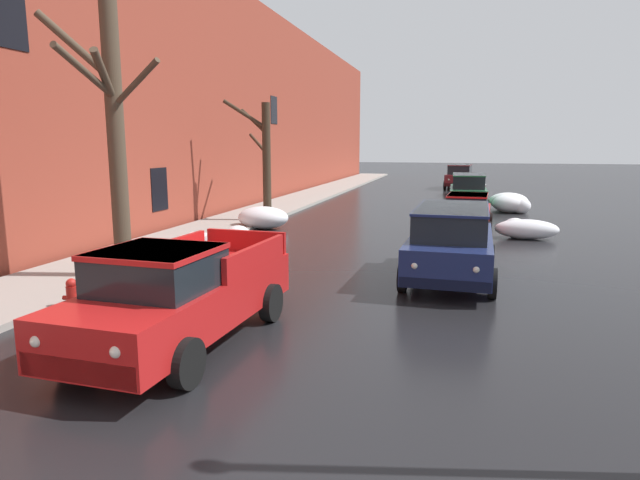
{
  "coord_description": "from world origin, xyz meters",
  "views": [
    {
      "loc": [
        2.74,
        -1.56,
        3.33
      ],
      "look_at": [
        -0.2,
        9.77,
        1.27
      ],
      "focal_mm": 30.63,
      "sensor_mm": 36.0,
      "label": 1
    }
  ],
  "objects_px": {
    "bare_tree_mid_block": "(264,158)",
    "sedan_white_queued_behind_truck": "(469,185)",
    "sedan_red_parked_kerbside_mid": "(467,212)",
    "suv_green_parked_far_down_block": "(468,190)",
    "suv_maroon_at_far_intersection": "(460,176)",
    "suv_darkblue_parked_kerbside_close": "(451,240)",
    "fire_hydrant": "(72,296)",
    "pickup_truck_red_approaching_near_lane": "(180,294)",
    "bare_tree_second_along_sidewalk": "(113,129)"
  },
  "relations": [
    {
      "from": "bare_tree_mid_block",
      "to": "sedan_white_queued_behind_truck",
      "type": "bearing_deg",
      "value": 59.81
    },
    {
      "from": "sedan_red_parked_kerbside_mid",
      "to": "suv_green_parked_far_down_block",
      "type": "xyz_separation_m",
      "value": [
        0.08,
        7.33,
        0.24
      ]
    },
    {
      "from": "suv_green_parked_far_down_block",
      "to": "suv_maroon_at_far_intersection",
      "type": "xyz_separation_m",
      "value": [
        -0.48,
        13.49,
        0.0
      ]
    },
    {
      "from": "suv_darkblue_parked_kerbside_close",
      "to": "suv_maroon_at_far_intersection",
      "type": "height_order",
      "value": "same"
    },
    {
      "from": "suv_maroon_at_far_intersection",
      "to": "sedan_red_parked_kerbside_mid",
      "type": "bearing_deg",
      "value": -88.89
    },
    {
      "from": "sedan_white_queued_behind_truck",
      "to": "fire_hydrant",
      "type": "relative_size",
      "value": 6.1
    },
    {
      "from": "bare_tree_mid_block",
      "to": "suv_green_parked_far_down_block",
      "type": "height_order",
      "value": "bare_tree_mid_block"
    },
    {
      "from": "fire_hydrant",
      "to": "suv_maroon_at_far_intersection",
      "type": "bearing_deg",
      "value": 77.81
    },
    {
      "from": "pickup_truck_red_approaching_near_lane",
      "to": "suv_darkblue_parked_kerbside_close",
      "type": "bearing_deg",
      "value": 53.57
    },
    {
      "from": "sedan_red_parked_kerbside_mid",
      "to": "fire_hydrant",
      "type": "distance_m",
      "value": 14.85
    },
    {
      "from": "sedan_white_queued_behind_truck",
      "to": "suv_maroon_at_far_intersection",
      "type": "height_order",
      "value": "suv_maroon_at_far_intersection"
    },
    {
      "from": "fire_hydrant",
      "to": "suv_green_parked_far_down_block",
      "type": "bearing_deg",
      "value": 68.91
    },
    {
      "from": "bare_tree_second_along_sidewalk",
      "to": "suv_green_parked_far_down_block",
      "type": "height_order",
      "value": "bare_tree_second_along_sidewalk"
    },
    {
      "from": "suv_green_parked_far_down_block",
      "to": "bare_tree_mid_block",
      "type": "bearing_deg",
      "value": -139.48
    },
    {
      "from": "bare_tree_second_along_sidewalk",
      "to": "bare_tree_mid_block",
      "type": "distance_m",
      "value": 10.45
    },
    {
      "from": "suv_darkblue_parked_kerbside_close",
      "to": "suv_maroon_at_far_intersection",
      "type": "xyz_separation_m",
      "value": [
        0.03,
        28.85,
        -0.0
      ]
    },
    {
      "from": "bare_tree_mid_block",
      "to": "suv_maroon_at_far_intersection",
      "type": "height_order",
      "value": "bare_tree_mid_block"
    },
    {
      "from": "bare_tree_mid_block",
      "to": "fire_hydrant",
      "type": "xyz_separation_m",
      "value": [
        0.65,
        -12.88,
        -2.4
      ]
    },
    {
      "from": "sedan_red_parked_kerbside_mid",
      "to": "pickup_truck_red_approaching_near_lane",
      "type": "bearing_deg",
      "value": -108.76
    },
    {
      "from": "pickup_truck_red_approaching_near_lane",
      "to": "suv_maroon_at_far_intersection",
      "type": "relative_size",
      "value": 1.1
    },
    {
      "from": "bare_tree_mid_block",
      "to": "suv_darkblue_parked_kerbside_close",
      "type": "xyz_separation_m",
      "value": [
        7.88,
        -8.18,
        -1.76
      ]
    },
    {
      "from": "pickup_truck_red_approaching_near_lane",
      "to": "fire_hydrant",
      "type": "bearing_deg",
      "value": 160.33
    },
    {
      "from": "suv_darkblue_parked_kerbside_close",
      "to": "sedan_white_queued_behind_truck",
      "type": "height_order",
      "value": "suv_darkblue_parked_kerbside_close"
    },
    {
      "from": "suv_darkblue_parked_kerbside_close",
      "to": "fire_hydrant",
      "type": "relative_size",
      "value": 6.8
    },
    {
      "from": "suv_green_parked_far_down_block",
      "to": "fire_hydrant",
      "type": "xyz_separation_m",
      "value": [
        -7.73,
        -20.05,
        -0.63
      ]
    },
    {
      "from": "pickup_truck_red_approaching_near_lane",
      "to": "suv_green_parked_far_down_block",
      "type": "bearing_deg",
      "value": 77.29
    },
    {
      "from": "suv_green_parked_far_down_block",
      "to": "pickup_truck_red_approaching_near_lane",
      "type": "bearing_deg",
      "value": -102.71
    },
    {
      "from": "bare_tree_second_along_sidewalk",
      "to": "bare_tree_mid_block",
      "type": "height_order",
      "value": "bare_tree_second_along_sidewalk"
    },
    {
      "from": "suv_maroon_at_far_intersection",
      "to": "pickup_truck_red_approaching_near_lane",
      "type": "bearing_deg",
      "value": -97.04
    },
    {
      "from": "sedan_red_parked_kerbside_mid",
      "to": "suv_maroon_at_far_intersection",
      "type": "xyz_separation_m",
      "value": [
        -0.4,
        20.82,
        0.24
      ]
    },
    {
      "from": "sedan_red_parked_kerbside_mid",
      "to": "sedan_white_queued_behind_truck",
      "type": "distance_m",
      "value": 14.86
    },
    {
      "from": "fire_hydrant",
      "to": "suv_darkblue_parked_kerbside_close",
      "type": "bearing_deg",
      "value": 33.03
    },
    {
      "from": "suv_darkblue_parked_kerbside_close",
      "to": "suv_maroon_at_far_intersection",
      "type": "distance_m",
      "value": 28.85
    },
    {
      "from": "bare_tree_second_along_sidewalk",
      "to": "fire_hydrant",
      "type": "height_order",
      "value": "bare_tree_second_along_sidewalk"
    },
    {
      "from": "suv_darkblue_parked_kerbside_close",
      "to": "sedan_white_queued_behind_truck",
      "type": "xyz_separation_m",
      "value": [
        0.68,
        22.89,
        -0.24
      ]
    },
    {
      "from": "suv_green_parked_far_down_block",
      "to": "fire_hydrant",
      "type": "height_order",
      "value": "suv_green_parked_far_down_block"
    },
    {
      "from": "bare_tree_second_along_sidewalk",
      "to": "suv_green_parked_far_down_block",
      "type": "distance_m",
      "value": 19.61
    },
    {
      "from": "bare_tree_mid_block",
      "to": "sedan_red_parked_kerbside_mid",
      "type": "xyz_separation_m",
      "value": [
        8.31,
        -0.16,
        -2.0
      ]
    },
    {
      "from": "pickup_truck_red_approaching_near_lane",
      "to": "fire_hydrant",
      "type": "xyz_separation_m",
      "value": [
        -2.97,
        1.06,
        -0.52
      ]
    },
    {
      "from": "sedan_white_queued_behind_truck",
      "to": "bare_tree_mid_block",
      "type": "bearing_deg",
      "value": -120.19
    },
    {
      "from": "suv_green_parked_far_down_block",
      "to": "sedan_white_queued_behind_truck",
      "type": "relative_size",
      "value": 1.07
    },
    {
      "from": "pickup_truck_red_approaching_near_lane",
      "to": "sedan_white_queued_behind_truck",
      "type": "bearing_deg",
      "value": 80.24
    },
    {
      "from": "bare_tree_mid_block",
      "to": "suv_green_parked_far_down_block",
      "type": "xyz_separation_m",
      "value": [
        8.39,
        7.17,
        -1.76
      ]
    },
    {
      "from": "bare_tree_second_along_sidewalk",
      "to": "bare_tree_mid_block",
      "type": "relative_size",
      "value": 1.34
    },
    {
      "from": "pickup_truck_red_approaching_near_lane",
      "to": "suv_darkblue_parked_kerbside_close",
      "type": "distance_m",
      "value": 7.16
    },
    {
      "from": "bare_tree_second_along_sidewalk",
      "to": "fire_hydrant",
      "type": "xyz_separation_m",
      "value": [
        0.55,
        -2.47,
        -3.31
      ]
    },
    {
      "from": "bare_tree_second_along_sidewalk",
      "to": "sedan_red_parked_kerbside_mid",
      "type": "bearing_deg",
      "value": 51.32
    },
    {
      "from": "bare_tree_second_along_sidewalk",
      "to": "sedan_red_parked_kerbside_mid",
      "type": "relative_size",
      "value": 1.57
    },
    {
      "from": "sedan_white_queued_behind_truck",
      "to": "suv_darkblue_parked_kerbside_close",
      "type": "bearing_deg",
      "value": -91.7
    },
    {
      "from": "sedan_white_queued_behind_truck",
      "to": "suv_maroon_at_far_intersection",
      "type": "distance_m",
      "value": 6.0
    }
  ]
}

